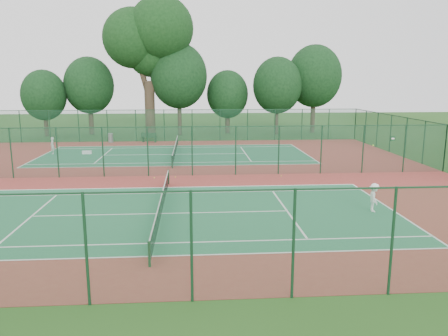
{
  "coord_description": "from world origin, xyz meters",
  "views": [
    {
      "loc": [
        1.64,
        -30.29,
        6.61
      ],
      "look_at": [
        3.4,
        -5.43,
        1.6
      ],
      "focal_mm": 35.0,
      "sensor_mm": 36.0,
      "label": 1
    }
  ],
  "objects_px": {
    "trash_bin": "(111,138)",
    "kit_bag": "(87,152)",
    "bench": "(149,137)",
    "player_near": "(374,198)",
    "big_tree": "(149,38)",
    "player_far": "(52,146)"
  },
  "relations": [
    {
      "from": "trash_bin",
      "to": "big_tree",
      "type": "xyz_separation_m",
      "value": [
        3.91,
        5.72,
        11.01
      ]
    },
    {
      "from": "kit_bag",
      "to": "trash_bin",
      "type": "bearing_deg",
      "value": 81.89
    },
    {
      "from": "player_near",
      "to": "trash_bin",
      "type": "height_order",
      "value": "player_near"
    },
    {
      "from": "big_tree",
      "to": "bench",
      "type": "bearing_deg",
      "value": -87.8
    },
    {
      "from": "player_far",
      "to": "trash_bin",
      "type": "distance_m",
      "value": 8.29
    },
    {
      "from": "player_near",
      "to": "kit_bag",
      "type": "relative_size",
      "value": 1.8
    },
    {
      "from": "player_near",
      "to": "trash_bin",
      "type": "bearing_deg",
      "value": 44.1
    },
    {
      "from": "kit_bag",
      "to": "big_tree",
      "type": "bearing_deg",
      "value": 68.3
    },
    {
      "from": "trash_bin",
      "to": "bench",
      "type": "xyz_separation_m",
      "value": [
        4.14,
        -0.14,
        0.05
      ]
    },
    {
      "from": "bench",
      "to": "player_near",
      "type": "bearing_deg",
      "value": -49.63
    },
    {
      "from": "bench",
      "to": "big_tree",
      "type": "height_order",
      "value": "big_tree"
    },
    {
      "from": "player_far",
      "to": "big_tree",
      "type": "bearing_deg",
      "value": 127.4
    },
    {
      "from": "trash_bin",
      "to": "kit_bag",
      "type": "distance_m",
      "value": 7.66
    },
    {
      "from": "bench",
      "to": "kit_bag",
      "type": "relative_size",
      "value": 2.16
    },
    {
      "from": "kit_bag",
      "to": "big_tree",
      "type": "distance_m",
      "value": 18.13
    },
    {
      "from": "player_far",
      "to": "trash_bin",
      "type": "xyz_separation_m",
      "value": [
        3.89,
        7.31,
        -0.28
      ]
    },
    {
      "from": "kit_bag",
      "to": "player_near",
      "type": "bearing_deg",
      "value": -47.9
    },
    {
      "from": "trash_bin",
      "to": "kit_bag",
      "type": "height_order",
      "value": "trash_bin"
    },
    {
      "from": "kit_bag",
      "to": "big_tree",
      "type": "xyz_separation_m",
      "value": [
        4.68,
        13.33,
        11.35
      ]
    },
    {
      "from": "bench",
      "to": "kit_bag",
      "type": "bearing_deg",
      "value": -110.51
    },
    {
      "from": "player_near",
      "to": "big_tree",
      "type": "distance_m",
      "value": 37.09
    },
    {
      "from": "bench",
      "to": "kit_bag",
      "type": "height_order",
      "value": "bench"
    }
  ]
}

